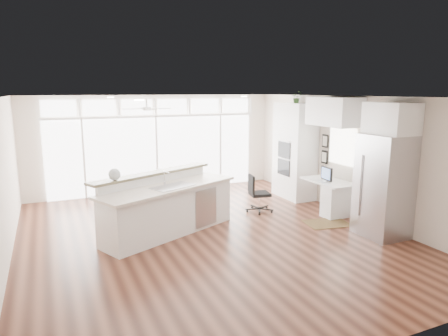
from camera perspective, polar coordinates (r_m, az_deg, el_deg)
name	(u,v)px	position (r m, az deg, el deg)	size (l,w,h in m)	color
floor	(209,236)	(8.00, -2.12, -9.68)	(7.00, 8.00, 0.02)	#3C1C12
ceiling	(208,97)	(7.49, -2.27, 10.11)	(7.00, 8.00, 0.02)	white
wall_back	(156,144)	(11.39, -9.74, 3.45)	(7.00, 0.04, 2.70)	beige
wall_front	(356,238)	(4.31, 18.37, -9.43)	(7.00, 0.04, 2.70)	beige
wall_left	(1,186)	(7.14, -29.28, -2.27)	(0.04, 8.00, 2.70)	beige
wall_right	(352,156)	(9.48, 17.84, 1.58)	(0.04, 8.00, 2.70)	beige
glass_wall	(157,154)	(11.38, -9.62, 1.91)	(5.80, 0.06, 2.08)	silver
transom_row	(155,107)	(11.25, -9.84, 8.62)	(5.90, 0.06, 0.40)	silver
desk_window	(342,146)	(9.65, 16.54, 3.01)	(0.04, 0.85, 0.85)	white
ceiling_fan	(147,105)	(10.02, -11.01, 8.88)	(1.16, 1.16, 0.32)	silver
recessed_lights	(204,98)	(7.67, -2.83, 9.98)	(3.40, 3.00, 0.02)	silver
oven_cabinet	(295,151)	(10.70, 10.06, 2.41)	(0.64, 1.20, 2.50)	white
desk_nook	(328,196)	(9.67, 14.68, -3.96)	(0.72, 1.30, 0.76)	white
upper_cabinets	(334,112)	(9.39, 15.45, 7.77)	(0.64, 1.30, 0.64)	white
refrigerator	(384,186)	(8.33, 21.86, -2.39)	(0.76, 0.90, 2.00)	#AFAFB4
fridge_cabinet	(391,118)	(8.19, 22.80, 6.55)	(0.64, 0.90, 0.60)	white
framed_photos	(325,149)	(10.15, 14.23, 2.64)	(0.06, 0.22, 0.80)	black
kitchen_island	(169,204)	(8.03, -7.84, -5.17)	(2.99, 1.12, 1.19)	white
rug	(327,223)	(8.95, 14.49, -7.65)	(0.91, 0.66, 0.01)	#362411
office_chair	(260,194)	(9.42, 5.12, -3.65)	(0.46, 0.42, 0.88)	black
fishbowl	(115,174)	(7.62, -15.37, -0.87)	(0.23, 0.23, 0.23)	silver
monitor	(327,174)	(9.49, 14.46, -0.77)	(0.07, 0.42, 0.35)	black
keyboard	(320,181)	(9.42, 13.60, -1.86)	(0.11, 0.29, 0.01)	silver
potted_plant	(296,98)	(10.59, 10.31, 9.75)	(0.27, 0.30, 0.23)	#2D5123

